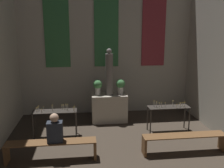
# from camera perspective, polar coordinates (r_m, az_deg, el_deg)

# --- Properties ---
(wall_back) EXTENTS (6.37, 0.16, 5.47)m
(wall_back) POSITION_cam_1_polar(r_m,az_deg,el_deg) (9.08, -1.35, 10.50)
(wall_back) COLOR #B2AD9E
(wall_back) RESTS_ON ground_plane
(altar) EXTENTS (1.18, 0.65, 0.93)m
(altar) POSITION_cam_1_polar(r_m,az_deg,el_deg) (8.51, -0.64, -5.42)
(altar) COLOR #BCB29E
(altar) RESTS_ON ground_plane
(statue) EXTENTS (0.25, 0.25, 1.54)m
(statue) POSITION_cam_1_polar(r_m,az_deg,el_deg) (8.22, -0.66, 2.50)
(statue) COLOR slate
(statue) RESTS_ON altar
(flower_vase_left) EXTENTS (0.30, 0.30, 0.51)m
(flower_vase_left) POSITION_cam_1_polar(r_m,az_deg,el_deg) (8.28, -3.29, -0.42)
(flower_vase_left) COLOR beige
(flower_vase_left) RESTS_ON altar
(flower_vase_right) EXTENTS (0.30, 0.30, 0.51)m
(flower_vase_right) POSITION_cam_1_polar(r_m,az_deg,el_deg) (8.36, 1.97, -0.28)
(flower_vase_right) COLOR beige
(flower_vase_right) RESTS_ON altar
(candle_rack_left) EXTENTS (1.26, 0.41, 0.99)m
(candle_rack_left) POSITION_cam_1_polar(r_m,az_deg,el_deg) (7.41, -12.93, -6.82)
(candle_rack_left) COLOR #332D28
(candle_rack_left) RESTS_ON ground_plane
(candle_rack_right) EXTENTS (1.26, 0.41, 0.98)m
(candle_rack_right) POSITION_cam_1_polar(r_m,az_deg,el_deg) (7.79, 12.82, -5.84)
(candle_rack_right) COLOR #332D28
(candle_rack_right) RESTS_ON ground_plane
(pew_back_left) EXTENTS (2.14, 0.36, 0.48)m
(pew_back_left) POSITION_cam_1_polar(r_m,az_deg,el_deg) (6.29, -13.70, -13.74)
(pew_back_left) COLOR brown
(pew_back_left) RESTS_ON ground_plane
(pew_back_right) EXTENTS (2.14, 0.36, 0.48)m
(pew_back_right) POSITION_cam_1_polar(r_m,az_deg,el_deg) (6.73, 16.21, -12.09)
(pew_back_right) COLOR brown
(pew_back_right) RESTS_ON ground_plane
(person_seated) EXTENTS (0.36, 0.24, 0.70)m
(person_seated) POSITION_cam_1_polar(r_m,az_deg,el_deg) (6.10, -12.94, -10.07)
(person_seated) COLOR #282D38
(person_seated) RESTS_ON pew_back_left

